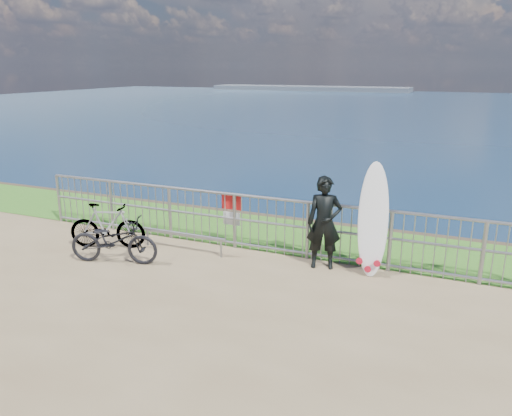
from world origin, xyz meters
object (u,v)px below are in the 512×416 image
at_px(surfer, 324,223).
at_px(bicycle_far, 107,226).
at_px(bicycle_near, 114,240).
at_px(surfboard, 373,224).

height_order(surfer, bicycle_far, surfer).
bearing_deg(bicycle_far, bicycle_near, -152.75).
bearing_deg(surfer, surfboard, -12.19).
xyz_separation_m(surfer, bicycle_far, (-4.22, -0.70, -0.38)).
height_order(surfer, surfboard, surfboard).
relative_size(surfboard, bicycle_near, 1.20).
relative_size(surfer, surfboard, 0.85).
bearing_deg(surfboard, surfer, -176.27).
height_order(surfer, bicycle_near, surfer).
distance_m(surfer, bicycle_far, 4.30).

